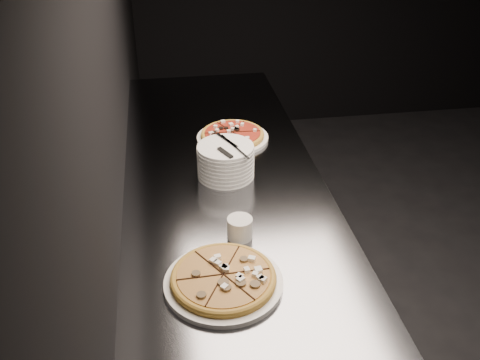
{
  "coord_description": "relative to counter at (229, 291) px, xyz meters",
  "views": [
    {
      "loc": [
        -2.33,
        -1.59,
        1.97
      ],
      "look_at": [
        -2.08,
        0.04,
        0.96
      ],
      "focal_mm": 40.0,
      "sensor_mm": 36.0,
      "label": 1
    }
  ],
  "objects": [
    {
      "name": "wall_left",
      "position": [
        -0.37,
        0.0,
        0.94
      ],
      "size": [
        0.02,
        5.0,
        2.8
      ],
      "primitive_type": "cube",
      "color": "black",
      "rests_on": "floor"
    },
    {
      "name": "counter",
      "position": [
        0.0,
        0.0,
        0.0
      ],
      "size": [
        0.74,
        2.44,
        0.92
      ],
      "color": "slate",
      "rests_on": "floor"
    },
    {
      "name": "pizza_mushroom",
      "position": [
        -0.07,
        -0.46,
        0.48
      ],
      "size": [
        0.34,
        0.34,
        0.04
      ],
      "rotation": [
        0.0,
        0.0,
        0.03
      ],
      "color": "white",
      "rests_on": "counter"
    },
    {
      "name": "pizza_tomato",
      "position": [
        0.08,
        0.43,
        0.48
      ],
      "size": [
        0.31,
        0.31,
        0.04
      ],
      "rotation": [
        0.0,
        0.0,
        -0.06
      ],
      "color": "white",
      "rests_on": "counter"
    },
    {
      "name": "plate_stack",
      "position": [
        0.01,
        0.14,
        0.52
      ],
      "size": [
        0.21,
        0.21,
        0.13
      ],
      "color": "white",
      "rests_on": "counter"
    },
    {
      "name": "cutlery",
      "position": [
        0.02,
        0.12,
        0.59
      ],
      "size": [
        0.08,
        0.22,
        0.01
      ],
      "rotation": [
        0.0,
        0.0,
        0.45
      ],
      "color": "silver",
      "rests_on": "plate_stack"
    },
    {
      "name": "ramekin",
      "position": [
        0.01,
        -0.25,
        0.5
      ],
      "size": [
        0.08,
        0.08,
        0.07
      ],
      "color": "silver",
      "rests_on": "counter"
    }
  ]
}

